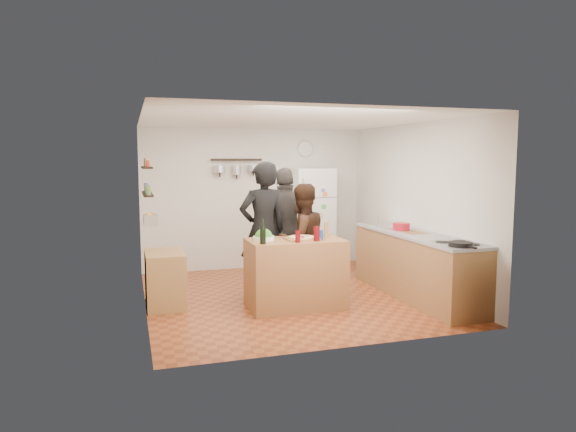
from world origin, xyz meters
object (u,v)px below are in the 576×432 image
object	(u,v)px
person_center	(302,241)
fridge	(311,218)
salt_canister	(320,235)
red_bowl	(401,227)
skillet	(461,244)
side_table	(165,279)
wine_bottle	(263,235)
person_left	(263,230)
prep_island	(296,273)
salad_bowl	(264,238)
pepper_mill	(326,231)
wall_clock	(305,149)
counter_run	(415,266)
person_back	(286,229)

from	to	relation	value
person_center	fridge	xyz separation A→B (m)	(0.81, 1.84, 0.09)
salt_canister	red_bowl	world-z (taller)	salt_canister
skillet	side_table	bearing A→B (deg)	152.42
wine_bottle	fridge	size ratio (longest dim) A/B	0.13
person_left	salt_canister	bearing A→B (deg)	120.50
prep_island	person_left	bearing A→B (deg)	116.27
salad_bowl	side_table	distance (m)	1.45
pepper_mill	person_left	bearing A→B (deg)	144.07
pepper_mill	person_center	xyz separation A→B (m)	(-0.21, 0.40, -0.19)
salt_canister	skillet	world-z (taller)	salt_canister
wine_bottle	red_bowl	distance (m)	2.31
salt_canister	red_bowl	size ratio (longest dim) A/B	0.51
person_left	wall_clock	world-z (taller)	wall_clock
salt_canister	wall_clock	distance (m)	3.07
salad_bowl	counter_run	world-z (taller)	salad_bowl
pepper_mill	person_back	bearing A→B (deg)	106.98
side_table	salt_canister	bearing A→B (deg)	-19.82
counter_run	fridge	size ratio (longest dim) A/B	1.46
person_center	pepper_mill	bearing A→B (deg)	102.36
red_bowl	side_table	bearing A→B (deg)	175.62
counter_run	red_bowl	world-z (taller)	red_bowl
prep_island	salt_canister	distance (m)	0.61
wine_bottle	pepper_mill	distance (m)	0.99
person_left	side_table	distance (m)	1.48
person_left	person_center	distance (m)	0.57
wine_bottle	person_left	bearing A→B (deg)	75.33
person_center	counter_run	bearing A→B (deg)	147.66
person_back	wall_clock	world-z (taller)	wall_clock
wine_bottle	person_center	bearing A→B (deg)	42.19
person_back	wine_bottle	bearing A→B (deg)	62.22
fridge	salt_canister	bearing A→B (deg)	-107.17
salt_canister	person_center	size ratio (longest dim) A/B	0.08
salt_canister	side_table	xyz separation A→B (m)	(-1.95, 0.70, -0.61)
person_left	wine_bottle	bearing A→B (deg)	65.97
salad_bowl	counter_run	distance (m)	2.27
wall_clock	salad_bowl	bearing A→B (deg)	-119.70
pepper_mill	wine_bottle	bearing A→B (deg)	-164.13
salt_canister	side_table	bearing A→B (deg)	160.18
prep_island	salt_canister	xyz separation A→B (m)	(0.30, -0.12, 0.52)
salt_canister	person_left	size ratio (longest dim) A/B	0.07
person_back	counter_run	xyz separation A→B (m)	(1.63, -0.99, -0.47)
wall_clock	side_table	distance (m)	3.82
salad_bowl	wine_bottle	xyz separation A→B (m)	(-0.08, -0.27, 0.08)
pepper_mill	fridge	xyz separation A→B (m)	(0.59, 2.24, -0.10)
salt_canister	red_bowl	bearing A→B (deg)	17.03
person_center	skillet	bearing A→B (deg)	116.33
counter_run	red_bowl	bearing A→B (deg)	98.44
wine_bottle	fridge	distance (m)	2.94
salad_bowl	person_left	distance (m)	0.55
wine_bottle	counter_run	bearing A→B (deg)	5.11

